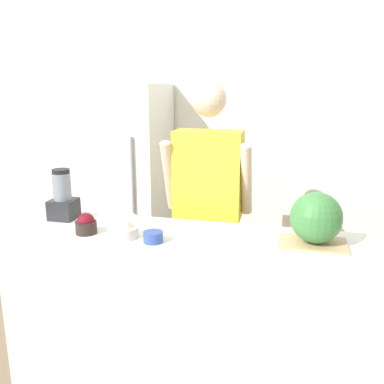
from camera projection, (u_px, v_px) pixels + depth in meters
wall_back at (236, 130)px, 3.72m from camera, size 8.00×0.06×2.60m
counter_island at (191, 315)px, 2.39m from camera, size 1.94×0.62×0.91m
refrigerator at (125, 185)px, 3.67m from camera, size 0.69×0.69×1.70m
person at (208, 210)px, 2.87m from camera, size 0.58×0.27×1.72m
cutting_board at (313, 244)px, 2.19m from camera, size 0.34×0.23×0.01m
watermelon at (316, 218)px, 2.16m from camera, size 0.26×0.26×0.26m
bowl_cherries at (86, 225)px, 2.35m from camera, size 0.12×0.12×0.12m
bowl_cream at (123, 231)px, 2.29m from camera, size 0.16×0.16×0.10m
bowl_small_blue at (153, 237)px, 2.22m from camera, size 0.10×0.10×0.06m
blender at (63, 198)px, 2.58m from camera, size 0.15×0.15×0.31m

